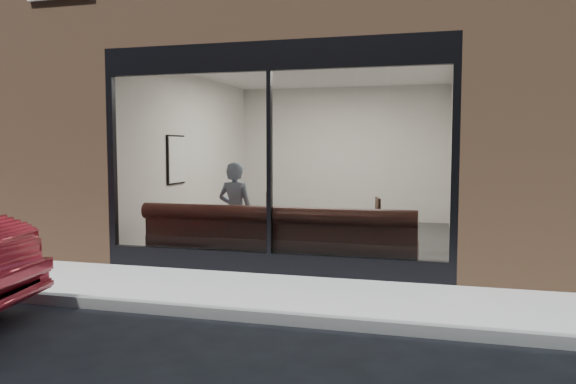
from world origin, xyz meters
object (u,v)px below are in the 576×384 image
(cafe_table_right, at_px, (358,215))
(cafe_table_left, at_px, (254,210))
(person, at_px, (235,212))
(cafe_chair_left, at_px, (257,232))
(banquette, at_px, (278,253))
(cafe_chair_right, at_px, (366,241))

(cafe_table_right, bearing_deg, cafe_table_left, 171.63)
(person, height_order, cafe_chair_left, person)
(banquette, distance_m, cafe_table_left, 1.21)
(cafe_table_right, distance_m, cafe_chair_right, 0.85)
(cafe_table_left, relative_size, cafe_table_right, 0.99)
(cafe_chair_left, relative_size, cafe_chair_right, 1.02)
(banquette, xyz_separation_m, person, (-0.75, 0.25, 0.55))
(person, relative_size, cafe_chair_left, 3.58)
(cafe_chair_right, bearing_deg, cafe_table_left, 0.18)
(person, relative_size, cafe_chair_right, 3.66)
(person, height_order, cafe_table_right, person)
(person, relative_size, cafe_table_left, 2.33)
(cafe_chair_left, distance_m, cafe_chair_right, 2.07)
(cafe_chair_right, bearing_deg, person, 16.20)
(cafe_table_right, bearing_deg, cafe_chair_left, 150.11)
(banquette, distance_m, person, 0.96)
(cafe_table_left, xyz_separation_m, cafe_table_right, (1.74, -0.26, 0.00))
(banquette, relative_size, cafe_chair_right, 9.49)
(cafe_table_left, height_order, cafe_chair_left, cafe_table_left)
(person, bearing_deg, banquette, 168.51)
(cafe_table_left, bearing_deg, person, -97.18)
(cafe_table_left, height_order, cafe_chair_right, cafe_table_left)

